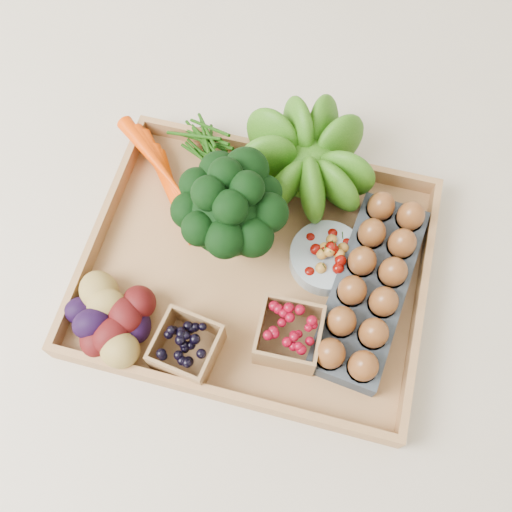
% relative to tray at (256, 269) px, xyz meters
% --- Properties ---
extents(ground, '(4.00, 4.00, 0.00)m').
position_rel_tray_xyz_m(ground, '(0.00, 0.00, -0.01)').
color(ground, beige).
rests_on(ground, ground).
extents(tray, '(0.55, 0.45, 0.01)m').
position_rel_tray_xyz_m(tray, '(0.00, 0.00, 0.00)').
color(tray, '#AF7C49').
rests_on(tray, ground).
extents(carrots, '(0.20, 0.14, 0.05)m').
position_rel_tray_xyz_m(carrots, '(-0.19, 0.12, 0.03)').
color(carrots, '#E63B00').
rests_on(carrots, tray).
extents(lettuce, '(0.16, 0.16, 0.16)m').
position_rel_tray_xyz_m(lettuce, '(0.04, 0.18, 0.09)').
color(lettuce, '#184A0B').
rests_on(lettuce, tray).
extents(broccoli, '(0.18, 0.18, 0.14)m').
position_rel_tray_xyz_m(broccoli, '(-0.05, 0.03, 0.08)').
color(broccoli, black).
rests_on(broccoli, tray).
extents(cherry_bowl, '(0.12, 0.12, 0.03)m').
position_rel_tray_xyz_m(cherry_bowl, '(0.11, 0.04, 0.02)').
color(cherry_bowl, '#8C9EA5').
rests_on(cherry_bowl, tray).
extents(egg_carton, '(0.15, 0.33, 0.04)m').
position_rel_tray_xyz_m(egg_carton, '(0.19, 0.00, 0.03)').
color(egg_carton, '#394048').
rests_on(egg_carton, tray).
extents(potatoes, '(0.16, 0.16, 0.09)m').
position_rel_tray_xyz_m(potatoes, '(-0.19, -0.16, 0.05)').
color(potatoes, '#3B090A').
rests_on(potatoes, tray).
extents(punnet_blackberry, '(0.10, 0.10, 0.06)m').
position_rel_tray_xyz_m(punnet_blackberry, '(-0.07, -0.17, 0.04)').
color(punnet_blackberry, black).
rests_on(punnet_blackberry, tray).
extents(punnet_raspberry, '(0.10, 0.10, 0.07)m').
position_rel_tray_xyz_m(punnet_raspberry, '(0.08, -0.11, 0.04)').
color(punnet_raspberry, maroon).
rests_on(punnet_raspberry, tray).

